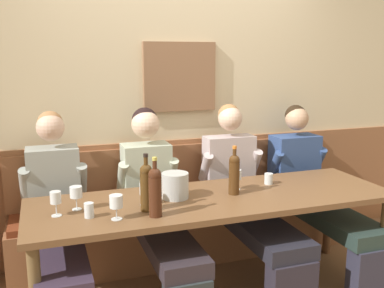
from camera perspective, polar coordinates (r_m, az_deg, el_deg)
room_wall_back at (r=3.76m, az=-2.17°, el=7.03°), size 6.80×0.12×2.80m
wood_wainscot_panel at (r=3.89m, az=-1.84°, el=-6.55°), size 6.80×0.03×0.98m
wall_bench at (r=3.77m, az=-0.85°, el=-10.51°), size 2.81×0.42×0.94m
dining_table at (r=3.06m, az=3.02°, el=-8.18°), size 2.51×0.79×0.74m
person_center_left_seat at (r=3.17m, az=-17.18°, el=-8.41°), size 0.48×1.22×1.30m
person_left_seat at (r=3.27m, az=-4.70°, el=-7.13°), size 0.47×1.22×1.29m
person_right_seat at (r=3.48m, az=7.08°, el=-6.62°), size 0.53×1.21×1.30m
person_center_right_seat at (r=3.81m, az=15.63°, el=-5.32°), size 0.52×1.22×1.26m
ice_bucket at (r=2.98m, az=-2.21°, el=-5.41°), size 0.18×0.18×0.17m
wine_bottle_green_tall at (r=2.64m, az=-4.82°, el=-6.04°), size 0.08×0.08×0.37m
wine_bottle_clear_water at (r=2.74m, az=-5.96°, el=-5.43°), size 0.08×0.08×0.37m
wine_bottle_amber_mid at (r=3.06m, az=5.50°, el=-3.77°), size 0.08×0.08×0.34m
wine_glass_center_rear at (r=3.17m, az=5.76°, el=-4.03°), size 0.08×0.08×0.15m
wine_glass_by_bottle at (r=2.64m, az=-9.83°, el=-7.51°), size 0.08×0.08×0.15m
wine_glass_mid_left at (r=2.86m, az=-6.20°, el=-5.96°), size 0.06×0.06×0.15m
wine_glass_center_front at (r=2.85m, az=-14.83°, el=-6.13°), size 0.08×0.08×0.15m
wine_glass_mid_right at (r=2.77m, az=-17.30°, el=-6.77°), size 0.07×0.07×0.15m
water_tumbler_right at (r=2.72m, az=-13.23°, el=-8.37°), size 0.06×0.06×0.09m
water_tumbler_center at (r=3.36m, az=9.93°, el=-4.47°), size 0.06×0.06×0.08m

